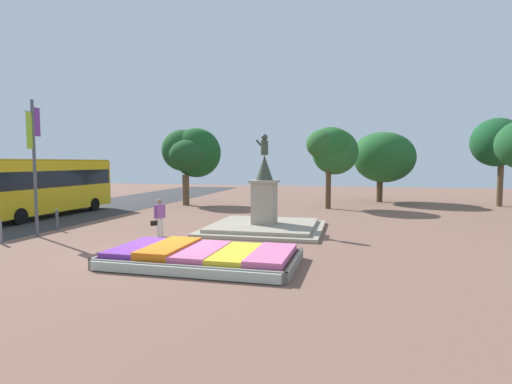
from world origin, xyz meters
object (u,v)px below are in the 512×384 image
(flower_planter, at_px, (201,257))
(city_bus, at_px, (42,184))
(banner_pole, at_px, (34,161))
(kerb_bollard_north, at_px, (57,219))
(statue_monument, at_px, (264,217))
(kerb_bollard_mid_b, at_px, (0,231))
(pedestrian_with_handbag, at_px, (159,215))

(flower_planter, xyz_separation_m, city_bus, (-13.51, 8.50, 1.77))
(banner_pole, height_order, kerb_bollard_north, banner_pole)
(banner_pole, bearing_deg, kerb_bollard_north, 100.65)
(statue_monument, bearing_deg, kerb_bollard_mid_b, -150.13)
(flower_planter, relative_size, statue_monument, 1.11)
(flower_planter, bearing_deg, city_bus, 147.83)
(kerb_bollard_north, bearing_deg, kerb_bollard_mid_b, -89.65)
(kerb_bollard_mid_b, bearing_deg, statue_monument, 29.87)
(banner_pole, distance_m, city_bus, 7.29)
(kerb_bollard_north, bearing_deg, banner_pole, -79.35)
(city_bus, relative_size, kerb_bollard_mid_b, 10.69)
(statue_monument, xyz_separation_m, pedestrian_with_handbag, (-4.25, -2.81, 0.31))
(city_bus, bearing_deg, kerb_bollard_mid_b, -59.71)
(pedestrian_with_handbag, bearing_deg, statue_monument, 33.52)
(flower_planter, distance_m, banner_pole, 9.98)
(banner_pole, bearing_deg, pedestrian_with_handbag, 12.77)
(pedestrian_with_handbag, bearing_deg, kerb_bollard_mid_b, -153.03)
(kerb_bollard_mid_b, height_order, kerb_bollard_north, kerb_bollard_north)
(flower_planter, xyz_separation_m, kerb_bollard_mid_b, (-9.29, 1.27, 0.26))
(flower_planter, height_order, kerb_bollard_mid_b, kerb_bollard_mid_b)
(kerb_bollard_mid_b, bearing_deg, banner_pole, 80.18)
(statue_monument, height_order, banner_pole, banner_pole)
(banner_pole, bearing_deg, kerb_bollard_mid_b, -99.82)
(statue_monument, xyz_separation_m, city_bus, (-14.17, 1.51, 1.36))
(flower_planter, bearing_deg, statue_monument, 84.56)
(pedestrian_with_handbag, height_order, kerb_bollard_north, pedestrian_with_handbag)
(kerb_bollard_mid_b, xyz_separation_m, kerb_bollard_north, (-0.02, 3.33, 0.04))
(banner_pole, height_order, kerb_bollard_mid_b, banner_pole)
(banner_pole, distance_m, pedestrian_with_handbag, 6.06)
(flower_planter, distance_m, statue_monument, 7.03)
(flower_planter, distance_m, pedestrian_with_handbag, 5.54)
(city_bus, bearing_deg, flower_planter, -32.17)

